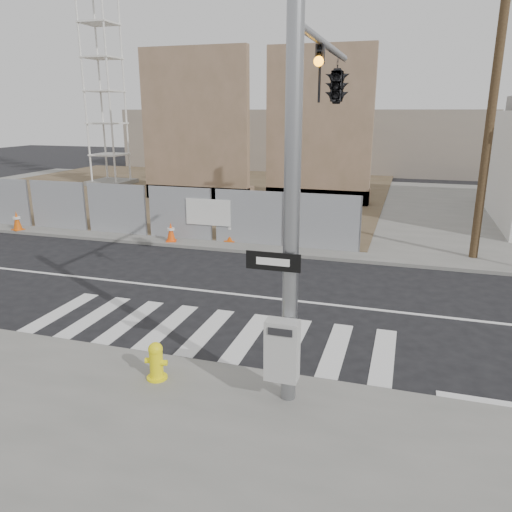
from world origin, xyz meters
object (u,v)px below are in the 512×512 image
(signal_pole, at_px, (325,118))
(traffic_cone_c, at_px, (171,232))
(crane_tower, at_px, (101,42))
(traffic_cone_d, at_px, (231,231))
(fire_hydrant, at_px, (156,361))
(traffic_cone_b, at_px, (17,221))

(signal_pole, distance_m, traffic_cone_c, 10.32)
(traffic_cone_c, bearing_deg, signal_pole, -43.40)
(crane_tower, relative_size, traffic_cone_d, 22.58)
(signal_pole, distance_m, fire_hydrant, 5.73)
(traffic_cone_b, relative_size, traffic_cone_c, 1.08)
(traffic_cone_b, bearing_deg, crane_tower, 106.07)
(crane_tower, bearing_deg, traffic_cone_b, -73.93)
(traffic_cone_b, xyz_separation_m, traffic_cone_d, (9.16, 0.90, 0.00))
(crane_tower, distance_m, traffic_cone_b, 15.79)
(crane_tower, height_order, fire_hydrant, crane_tower)
(signal_pole, height_order, traffic_cone_b, signal_pole)
(crane_tower, bearing_deg, traffic_cone_c, -49.72)
(signal_pole, bearing_deg, traffic_cone_c, 136.60)
(fire_hydrant, height_order, traffic_cone_b, traffic_cone_b)
(fire_hydrant, bearing_deg, traffic_cone_d, 86.28)
(crane_tower, xyz_separation_m, traffic_cone_c, (10.68, -12.60, -8.54))
(signal_pole, distance_m, traffic_cone_b, 15.76)
(crane_tower, bearing_deg, fire_hydrant, -55.58)
(fire_hydrant, distance_m, traffic_cone_d, 10.26)
(crane_tower, distance_m, traffic_cone_d, 19.46)
(fire_hydrant, height_order, traffic_cone_d, traffic_cone_d)
(fire_hydrant, relative_size, traffic_cone_b, 0.92)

